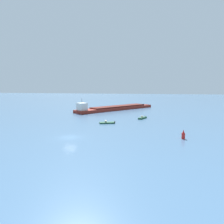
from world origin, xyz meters
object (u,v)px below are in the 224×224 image
(cargo_barge, at_px, (115,108))
(channel_buoy_red, at_px, (183,135))
(small_motorboat, at_px, (142,118))
(fishing_skiff, at_px, (107,123))

(cargo_barge, relative_size, channel_buoy_red, 18.08)
(small_motorboat, bearing_deg, cargo_barge, 119.10)
(cargo_barge, distance_m, fishing_skiff, 32.86)
(cargo_barge, height_order, fishing_skiff, cargo_barge)
(small_motorboat, xyz_separation_m, cargo_barge, (-12.42, 22.31, 0.64))
(fishing_skiff, relative_size, channel_buoy_red, 2.43)
(fishing_skiff, bearing_deg, channel_buoy_red, -38.73)
(cargo_barge, xyz_separation_m, channel_buoy_red, (21.34, -47.82, -0.08))
(cargo_barge, relative_size, fishing_skiff, 7.43)
(small_motorboat, height_order, channel_buoy_red, channel_buoy_red)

